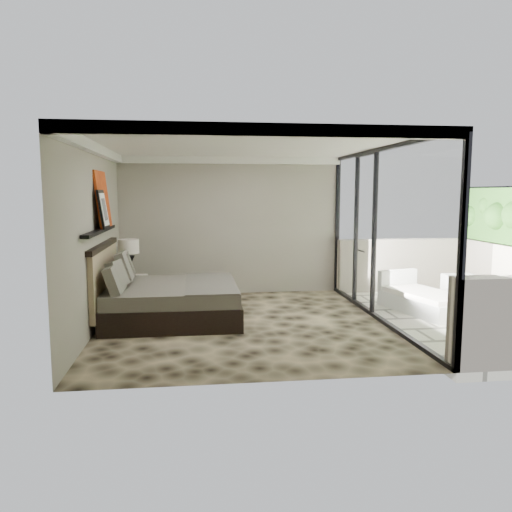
{
  "coord_description": "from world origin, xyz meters",
  "views": [
    {
      "loc": [
        -0.75,
        -7.73,
        2.08
      ],
      "look_at": [
        0.26,
        0.4,
        1.04
      ],
      "focal_mm": 35.0,
      "sensor_mm": 36.0,
      "label": 1
    }
  ],
  "objects": [
    {
      "name": "back_wall",
      "position": [
        0.0,
        2.49,
        1.4
      ],
      "size": [
        4.5,
        0.02,
        2.8
      ],
      "primitive_type": "cube",
      "color": "gray",
      "rests_on": "floor"
    },
    {
      "name": "bed",
      "position": [
        -1.22,
        0.43,
        0.36
      ],
      "size": [
        2.2,
        2.12,
        1.21
      ],
      "color": "black",
      "rests_on": "floor"
    },
    {
      "name": "framed_print",
      "position": [
        -2.14,
        0.22,
        1.82
      ],
      "size": [
        0.11,
        0.5,
        0.6
      ],
      "primitive_type": "cube",
      "rotation": [
        0.0,
        -0.14,
        0.0
      ],
      "color": "black",
      "rests_on": "picture_ledge"
    },
    {
      "name": "ceiling",
      "position": [
        0.0,
        0.0,
        2.79
      ],
      "size": [
        4.5,
        5.0,
        0.02
      ],
      "primitive_type": "cube",
      "color": "silver",
      "rests_on": "back_wall"
    },
    {
      "name": "glass_wall",
      "position": [
        2.25,
        0.0,
        1.4
      ],
      "size": [
        0.08,
        5.0,
        2.8
      ],
      "primitive_type": "cube",
      "color": "white",
      "rests_on": "floor"
    },
    {
      "name": "nightstand",
      "position": [
        -1.94,
        1.74,
        0.28
      ],
      "size": [
        0.66,
        0.66,
        0.56
      ],
      "primitive_type": "cube",
      "rotation": [
        0.0,
        0.0,
        0.2
      ],
      "color": "black",
      "rests_on": "floor"
    },
    {
      "name": "floor",
      "position": [
        0.0,
        0.0,
        0.0
      ],
      "size": [
        5.0,
        5.0,
        0.0
      ],
      "primitive_type": "plane",
      "color": "black",
      "rests_on": "ground"
    },
    {
      "name": "terrace_slab",
      "position": [
        3.75,
        0.0,
        -0.06
      ],
      "size": [
        3.0,
        5.0,
        0.12
      ],
      "primitive_type": "cube",
      "color": "beige",
      "rests_on": "ground"
    },
    {
      "name": "left_wall",
      "position": [
        -2.24,
        0.0,
        1.4
      ],
      "size": [
        0.02,
        5.0,
        2.8
      ],
      "primitive_type": "cube",
      "color": "gray",
      "rests_on": "floor"
    },
    {
      "name": "ottoman",
      "position": [
        4.18,
        0.85,
        0.28
      ],
      "size": [
        0.56,
        0.56,
        0.56
      ],
      "primitive_type": "cube",
      "rotation": [
        0.0,
        0.0,
        -0.01
      ],
      "color": "silver",
      "rests_on": "terrace_slab"
    },
    {
      "name": "abstract_canvas",
      "position": [
        -2.19,
        0.53,
        1.97
      ],
      "size": [
        0.13,
        0.9,
        0.9
      ],
      "primitive_type": "cube",
      "rotation": [
        0.0,
        -0.1,
        0.0
      ],
      "color": "#A02E0D",
      "rests_on": "picture_ledge"
    },
    {
      "name": "lounger",
      "position": [
        3.23,
        0.45,
        0.2
      ],
      "size": [
        1.21,
        1.79,
        0.64
      ],
      "rotation": [
        0.0,
        0.0,
        0.26
      ],
      "color": "silver",
      "rests_on": "terrace_slab"
    },
    {
      "name": "picture_ledge",
      "position": [
        -2.18,
        0.1,
        1.5
      ],
      "size": [
        0.12,
        2.2,
        0.05
      ],
      "primitive_type": "cube",
      "color": "black",
      "rests_on": "left_wall"
    },
    {
      "name": "table_lamp",
      "position": [
        -1.97,
        1.73,
        0.97
      ],
      "size": [
        0.38,
        0.38,
        0.7
      ],
      "color": "black",
      "rests_on": "nightstand"
    }
  ]
}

